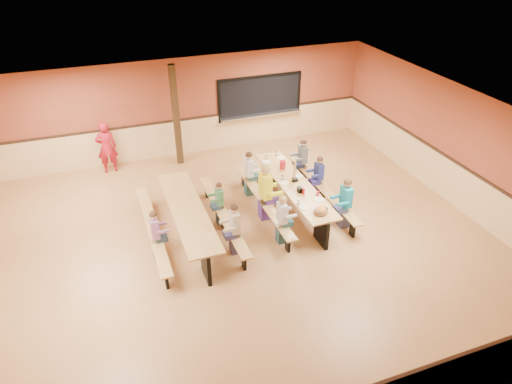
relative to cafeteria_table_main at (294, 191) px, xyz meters
name	(u,v)px	position (x,y,z in m)	size (l,w,h in m)	color
ground	(229,244)	(-1.99, -0.88, -0.53)	(12.00, 12.00, 0.00)	#9E6A3C
room_envelope	(228,219)	(-1.99, -0.88, 0.16)	(12.04, 10.04, 3.02)	brown
kitchen_pass_through	(260,99)	(0.61, 4.08, 0.96)	(2.78, 0.28, 1.38)	black
structural_post	(176,116)	(-2.19, 3.52, 0.97)	(0.18, 0.18, 3.00)	#302010
cafeteria_table_main	(294,191)	(0.00, 0.00, 0.00)	(1.91, 3.70, 0.74)	#B88749
cafeteria_table_second	(188,217)	(-2.76, -0.23, 0.00)	(1.91, 3.70, 0.74)	#B88749
seated_child_white_left	(282,220)	(-0.82, -1.19, 0.08)	(0.37, 0.30, 1.21)	silver
seated_adult_yellow	(265,192)	(-0.82, -0.14, 0.20)	(0.49, 0.40, 1.46)	yellow
seated_child_grey_left	(249,174)	(-0.82, 1.06, 0.09)	(0.38, 0.31, 1.23)	silver
seated_child_teal_right	(345,203)	(0.83, -1.12, 0.12)	(0.40, 0.33, 1.28)	teal
seated_child_navy_right	(318,178)	(0.83, 0.27, 0.07)	(0.36, 0.29, 1.19)	navy
seated_child_char_right	(302,160)	(0.83, 1.27, 0.10)	(0.39, 0.32, 1.24)	#565C60
seated_child_purple_sec	(156,235)	(-3.59, -0.78, 0.07)	(0.36, 0.29, 1.19)	#8D5A85
seated_child_green_sec	(220,204)	(-1.94, 0.01, 0.03)	(0.32, 0.26, 1.12)	#387345
seated_child_tan_sec	(235,229)	(-1.94, -1.19, 0.10)	(0.38, 0.31, 1.24)	#BCAE94
standing_woman	(107,147)	(-4.24, 3.67, 0.25)	(0.57, 0.37, 1.56)	#AA1324
punch_pitcher	(283,165)	(0.03, 0.82, 0.32)	(0.16, 0.16, 0.22)	#B01722
chip_bowl	(321,210)	(0.01, -1.43, 0.29)	(0.32, 0.32, 0.15)	orange
napkin_dispenser	(300,190)	(-0.05, -0.43, 0.28)	(0.10, 0.14, 0.13)	black
condiment_mustard	(290,181)	(-0.11, -0.01, 0.30)	(0.06, 0.06, 0.17)	yellow
condiment_ketchup	(304,191)	(0.00, -0.56, 0.30)	(0.06, 0.06, 0.17)	#B2140F
table_paddle	(294,176)	(0.05, 0.12, 0.35)	(0.16, 0.16, 0.56)	black
place_settings	(294,181)	(0.00, 0.00, 0.27)	(0.65, 3.30, 0.11)	beige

